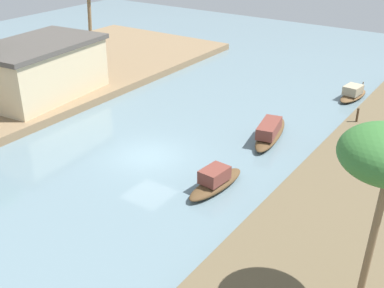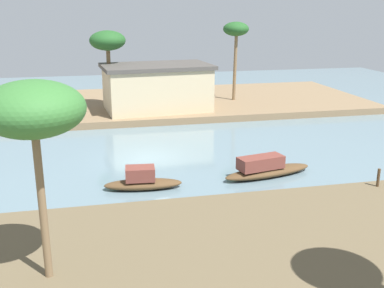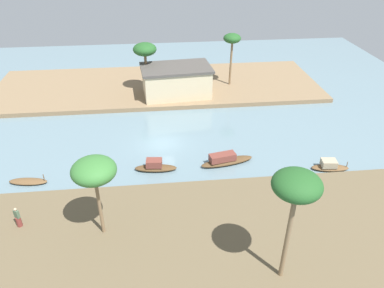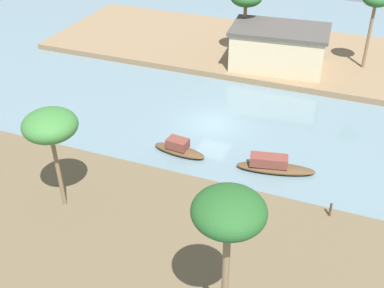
{
  "view_description": "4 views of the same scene",
  "coord_description": "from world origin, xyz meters",
  "px_view_note": "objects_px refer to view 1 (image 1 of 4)",
  "views": [
    {
      "loc": [
        -18.33,
        -15.5,
        12.46
      ],
      "look_at": [
        1.02,
        -2.3,
        0.98
      ],
      "focal_mm": 45.13,
      "sensor_mm": 36.0,
      "label": 1
    },
    {
      "loc": [
        -3.18,
        -27.13,
        8.85
      ],
      "look_at": [
        2.62,
        -0.93,
        1.0
      ],
      "focal_mm": 43.92,
      "sensor_mm": 36.0,
      "label": 2
    },
    {
      "loc": [
        -0.53,
        -34.01,
        20.16
      ],
      "look_at": [
        2.9,
        -2.31,
        1.06
      ],
      "focal_mm": 35.0,
      "sensor_mm": 36.0,
      "label": 3
    },
    {
      "loc": [
        10.61,
        -31.48,
        19.38
      ],
      "look_at": [
        -0.12,
        -4.25,
        0.55
      ],
      "focal_mm": 45.75,
      "sensor_mm": 36.0,
      "label": 4
    }
  ],
  "objects_px": {
    "mooring_post": "(357,115)",
    "sampan_midstream": "(215,181)",
    "sampan_near_left_bank": "(270,132)",
    "riverside_building": "(40,69)",
    "sampan_open_hull": "(353,94)"
  },
  "relations": [
    {
      "from": "sampan_midstream",
      "to": "riverside_building",
      "type": "height_order",
      "value": "riverside_building"
    },
    {
      "from": "mooring_post",
      "to": "sampan_midstream",
      "type": "bearing_deg",
      "value": 162.26
    },
    {
      "from": "sampan_near_left_bank",
      "to": "riverside_building",
      "type": "xyz_separation_m",
      "value": [
        -3.54,
        16.02,
        2.0
      ]
    },
    {
      "from": "sampan_near_left_bank",
      "to": "riverside_building",
      "type": "relative_size",
      "value": 0.58
    },
    {
      "from": "sampan_open_hull",
      "to": "mooring_post",
      "type": "height_order",
      "value": "mooring_post"
    },
    {
      "from": "riverside_building",
      "to": "sampan_open_hull",
      "type": "bearing_deg",
      "value": -59.07
    },
    {
      "from": "sampan_open_hull",
      "to": "mooring_post",
      "type": "relative_size",
      "value": 3.99
    },
    {
      "from": "sampan_open_hull",
      "to": "sampan_midstream",
      "type": "xyz_separation_m",
      "value": [
        -16.26,
        1.63,
        0.04
      ]
    },
    {
      "from": "sampan_midstream",
      "to": "mooring_post",
      "type": "relative_size",
      "value": 4.48
    },
    {
      "from": "mooring_post",
      "to": "sampan_near_left_bank",
      "type": "bearing_deg",
      "value": 137.75
    },
    {
      "from": "sampan_near_left_bank",
      "to": "sampan_midstream",
      "type": "height_order",
      "value": "sampan_near_left_bank"
    },
    {
      "from": "sampan_midstream",
      "to": "riverside_building",
      "type": "relative_size",
      "value": 0.43
    },
    {
      "from": "sampan_near_left_bank",
      "to": "mooring_post",
      "type": "bearing_deg",
      "value": -54.15
    },
    {
      "from": "sampan_midstream",
      "to": "riverside_building",
      "type": "distance_m",
      "value": 16.78
    },
    {
      "from": "sampan_near_left_bank",
      "to": "sampan_midstream",
      "type": "bearing_deg",
      "value": 170.96
    }
  ]
}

